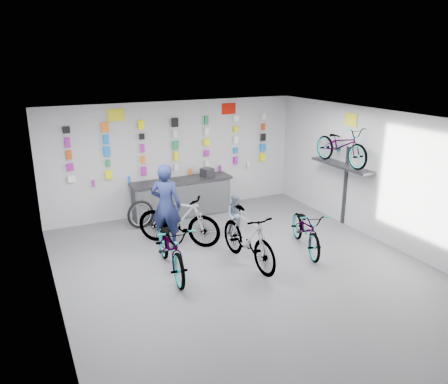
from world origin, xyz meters
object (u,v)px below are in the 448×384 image
counter (182,198)px  clerk (166,205)px  bike_left (171,247)px  bike_center (248,238)px  bike_service (178,220)px  customer (236,215)px  bike_right (306,229)px

counter → clerk: bearing=-121.2°
bike_left → bike_center: 1.56m
bike_service → clerk: (-0.25, 0.08, 0.35)m
bike_left → clerk: bearing=80.9°
bike_service → customer: (1.41, -0.10, -0.08)m
bike_center → customer: bearing=68.0°
bike_center → customer: size_ratio=1.91×
bike_right → bike_service: 2.85m
counter → customer: 1.95m
counter → bike_right: (1.67, -3.23, -0.01)m
counter → bike_center: bearing=-87.0°
bike_left → customer: (2.01, 1.10, -0.03)m
customer → bike_right: bearing=-17.7°
bike_right → bike_left: bearing=-167.3°
counter → bike_left: 3.23m
bike_center → clerk: size_ratio=1.03×
bike_left → bike_service: (0.60, 1.20, 0.05)m
bike_center → bike_right: size_ratio=1.06×
counter → bike_right: 3.63m
bike_right → counter: bearing=135.7°
clerk → counter: bearing=-83.3°
bike_service → clerk: 0.44m
bike_center → bike_right: (1.50, 0.06, -0.10)m
bike_center → clerk: (-1.17, 1.64, 0.36)m
bike_center → bike_right: bike_center is taller
bike_center → bike_service: (-0.92, 1.55, 0.01)m
counter → bike_center: (0.17, -3.29, 0.10)m
counter → bike_right: size_ratio=1.47×
counter → bike_left: bike_left is taller
bike_right → bike_center: bearing=-159.3°
bike_right → bike_service: bearing=166.7°
bike_right → clerk: size_ratio=0.97×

